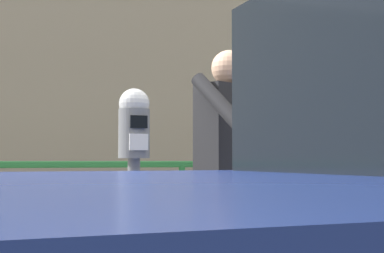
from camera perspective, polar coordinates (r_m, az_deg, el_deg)
The scene contains 4 objects.
parking_meter at distance 3.18m, azimuth -5.86°, elevation -3.02°, with size 0.18×0.19×1.42m.
pedestrian_at_meter at distance 3.64m, azimuth 3.88°, elevation -3.76°, with size 0.59×0.74×1.73m.
background_railing at distance 5.23m, azimuth -10.67°, elevation -6.62°, with size 24.06×0.06×1.01m.
backdrop_wall at distance 8.48m, azimuth -14.28°, elevation 1.82°, with size 32.00×0.50×3.83m, color #ADA38E.
Camera 1 is at (-0.88, -2.63, 1.16)m, focal length 52.97 mm.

